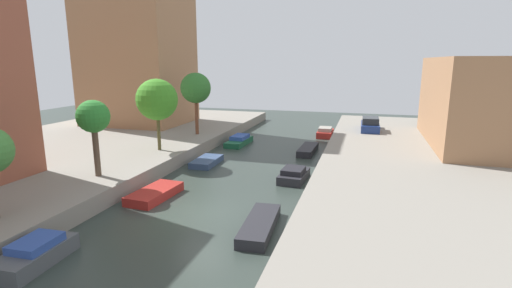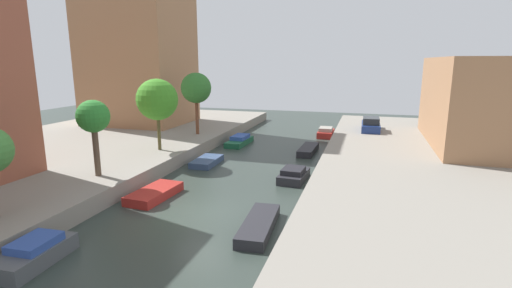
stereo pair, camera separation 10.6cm
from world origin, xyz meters
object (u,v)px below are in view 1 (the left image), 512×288
Objects in this scene: moored_boat_left_2 at (35,254)px; moored_boat_right_2 at (260,225)px; apartment_tower_far at (136,32)px; moored_boat_right_3 at (294,175)px; street_tree_3 at (157,100)px; moored_boat_left_5 at (239,141)px; street_tree_4 at (196,88)px; moored_boat_right_4 at (308,150)px; low_block_right at (500,102)px; street_tree_2 at (93,118)px; moored_boat_right_5 at (325,133)px; moored_boat_left_3 at (155,194)px; parked_car at (370,125)px; moored_boat_left_4 at (207,161)px.

moored_boat_left_2 is 9.17m from moored_boat_right_2.
moored_boat_right_3 is (19.60, -12.91, -10.28)m from apartment_tower_far.
apartment_tower_far is 3.57× the size of street_tree_3.
moored_boat_left_2 is 22.62m from moored_boat_left_5.
street_tree_4 is at bearing 123.36° from moored_boat_right_2.
street_tree_3 is 1.32× the size of moored_boat_right_4.
low_block_right is 2.55× the size of street_tree_4.
street_tree_2 is 17.45m from moored_boat_right_4.
moored_boat_right_5 is at bearing 85.21° from moored_boat_right_4.
low_block_right is at bearing 10.38° from moored_boat_right_4.
moored_boat_left_3 is at bearing -143.23° from low_block_right.
street_tree_3 is at bearing 102.20° from moored_boat_left_2.
apartment_tower_far is at bearing 133.17° from moored_boat_right_2.
street_tree_4 is at bearing 98.43° from moored_boat_left_2.
apartment_tower_far is at bearing 152.60° from street_tree_4.
moored_boat_left_5 is 1.32× the size of moored_boat_right_3.
moored_boat_left_2 is at bearing -91.46° from moored_boat_left_5.
parked_car reaches higher than moored_boat_right_3.
apartment_tower_far is 4.68× the size of moored_boat_left_5.
parked_car is 8.71m from moored_boat_right_4.
low_block_right is 15.51m from moored_boat_right_4.
moored_boat_right_3 reaches higher than moored_boat_right_4.
moored_boat_right_5 is (11.14, 13.94, -4.42)m from street_tree_3.
apartment_tower_far is 4.47× the size of moored_boat_right_2.
parked_car is (15.54, 6.51, -3.69)m from street_tree_4.
moored_boat_right_2 is at bearing -90.79° from moored_boat_right_3.
moored_boat_left_5 is (-21.41, -1.11, -4.14)m from low_block_right.
street_tree_3 reaches higher than moored_boat_left_4.
low_block_right is 10.95m from parked_car.
street_tree_4 reaches higher than moored_boat_left_5.
moored_boat_right_2 is at bearing -102.11° from parked_car.
moored_boat_left_3 is (0.56, 7.70, -0.17)m from moored_boat_left_2.
moored_boat_left_2 is 15.19m from moored_boat_right_3.
moored_boat_right_2 is (10.66, -16.20, -4.99)m from street_tree_4.
moored_boat_left_5 is at bearing 89.94° from moored_boat_left_3.
apartment_tower_far is 5.19× the size of moored_boat_left_3.
street_tree_2 reaches higher than moored_boat_right_3.
moored_boat_left_5 is 6.92m from moored_boat_right_4.
street_tree_2 is at bearing -90.00° from street_tree_3.
apartment_tower_far reaches higher than moored_boat_right_2.
moored_boat_right_3 is at bearing 89.21° from moored_boat_right_2.
low_block_right is 25.28m from street_tree_4.
moored_boat_right_5 reaches higher than moored_boat_left_3.
parked_car is at bearing 22.73° from street_tree_4.
moored_boat_right_3 is 0.76× the size of moored_boat_right_4.
moored_boat_right_2 is (19.49, -20.78, -10.40)m from apartment_tower_far.
moored_boat_right_5 is at bearing 74.49° from moored_boat_left_2.
moored_boat_right_2 is (6.98, -9.90, 0.03)m from moored_boat_left_4.
moored_boat_left_4 is at bearing -158.39° from low_block_right.
street_tree_2 is at bearing -127.45° from parked_car.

